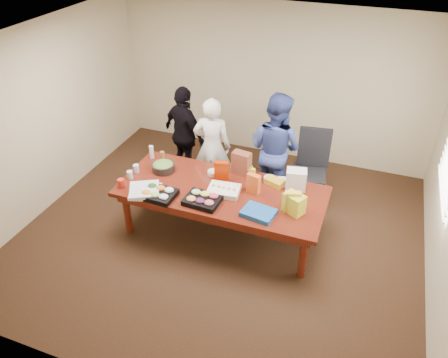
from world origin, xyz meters
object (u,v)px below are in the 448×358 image
at_px(conference_table, 222,212).
at_px(person_right, 275,149).
at_px(office_chair, 309,172).
at_px(person_center, 212,147).
at_px(sheet_cake, 224,190).
at_px(salad_bowl, 163,167).

height_order(conference_table, person_right, person_right).
relative_size(conference_table, office_chair, 2.43).
xyz_separation_m(office_chair, person_center, (-1.50, -0.17, 0.23)).
bearing_deg(sheet_cake, person_center, 113.47).
distance_m(conference_table, office_chair, 1.51).
height_order(office_chair, sheet_cake, office_chair).
bearing_deg(office_chair, person_right, 175.00).
bearing_deg(person_right, sheet_cake, 90.59).
relative_size(conference_table, sheet_cake, 6.74).
distance_m(conference_table, salad_bowl, 1.06).
relative_size(person_center, salad_bowl, 4.86).
bearing_deg(salad_bowl, person_right, 33.54).
relative_size(conference_table, person_right, 1.57).
xyz_separation_m(person_center, salad_bowl, (-0.44, -0.79, -0.00)).
relative_size(person_right, salad_bowl, 5.36).
relative_size(person_center, sheet_cake, 3.88).
height_order(conference_table, salad_bowl, salad_bowl).
bearing_deg(person_center, salad_bowl, 50.59).
xyz_separation_m(conference_table, office_chair, (0.99, 1.12, 0.20)).
bearing_deg(office_chair, salad_bowl, -162.13).
xyz_separation_m(office_chair, person_right, (-0.54, -0.03, 0.31)).
xyz_separation_m(person_center, person_right, (0.96, 0.14, 0.08)).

